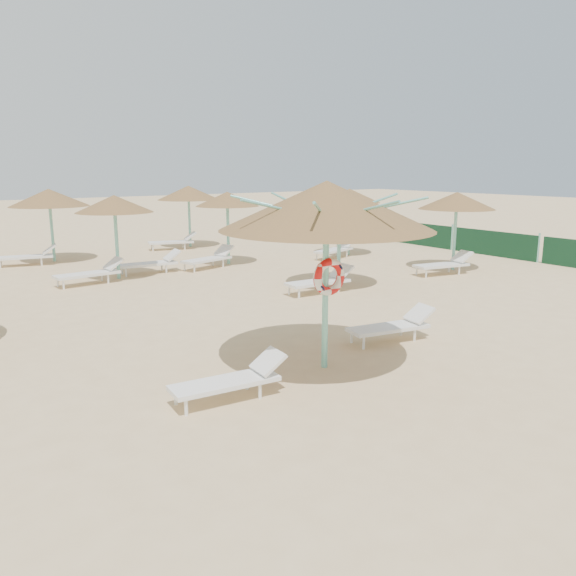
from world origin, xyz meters
TOP-DOWN VIEW (x-y plane):
  - ground at (0.00, 0.00)m, footprint 120.00×120.00m
  - main_palapa at (0.40, -0.11)m, footprint 3.66×3.66m
  - lounger_main_a at (-1.64, -0.39)m, footprint 1.84×0.69m
  - lounger_main_b at (2.53, 0.30)m, footprint 1.92×0.88m
  - palapa_field at (1.30, 10.11)m, footprint 19.18×13.82m
  - windbreak_fence at (14.00, 9.96)m, footprint 0.08×19.84m

SIDE VIEW (x-z plane):
  - ground at x=0.00m, z-range 0.00..0.00m
  - lounger_main_a at x=-1.64m, z-range -0.02..0.64m
  - lounger_main_b at x=2.53m, z-range -0.02..0.66m
  - windbreak_fence at x=14.00m, z-range -0.05..1.05m
  - palapa_field at x=1.30m, z-range 0.96..3.68m
  - main_palapa at x=0.40m, z-range 1.22..4.50m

